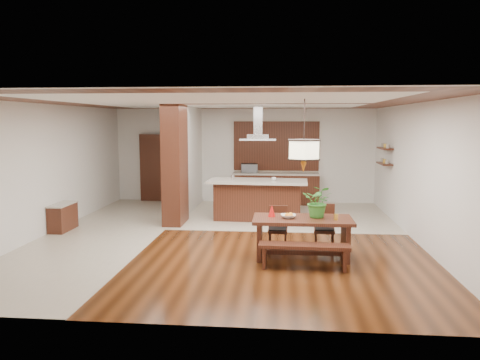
# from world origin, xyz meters

# --- Properties ---
(room_shell) EXTENTS (9.00, 9.04, 2.92)m
(room_shell) POSITION_xyz_m (0.00, 0.00, 2.06)
(room_shell) COLOR #341909
(room_shell) RESTS_ON ground
(tile_hallway) EXTENTS (2.50, 9.00, 0.01)m
(tile_hallway) POSITION_xyz_m (-2.75, 0.00, 0.01)
(tile_hallway) COLOR #C0B5A0
(tile_hallway) RESTS_ON ground
(tile_kitchen) EXTENTS (5.50, 4.00, 0.01)m
(tile_kitchen) POSITION_xyz_m (1.25, 2.50, 0.01)
(tile_kitchen) COLOR #C0B5A0
(tile_kitchen) RESTS_ON ground
(soffit_band) EXTENTS (8.00, 9.00, 0.02)m
(soffit_band) POSITION_xyz_m (0.00, 0.00, 2.88)
(soffit_band) COLOR #39190E
(soffit_band) RESTS_ON room_shell
(partition_pier) EXTENTS (0.45, 1.00, 2.90)m
(partition_pier) POSITION_xyz_m (-1.40, 1.20, 1.45)
(partition_pier) COLOR black
(partition_pier) RESTS_ON ground
(partition_stub) EXTENTS (0.18, 2.40, 2.90)m
(partition_stub) POSITION_xyz_m (-1.40, 3.30, 1.45)
(partition_stub) COLOR silver
(partition_stub) RESTS_ON ground
(hallway_console) EXTENTS (0.37, 0.88, 0.63)m
(hallway_console) POSITION_xyz_m (-3.81, 0.20, 0.32)
(hallway_console) COLOR black
(hallway_console) RESTS_ON ground
(hallway_doorway) EXTENTS (1.10, 0.20, 2.10)m
(hallway_doorway) POSITION_xyz_m (-2.70, 4.40, 1.05)
(hallway_doorway) COLOR black
(hallway_doorway) RESTS_ON ground
(rear_counter) EXTENTS (2.60, 0.62, 0.95)m
(rear_counter) POSITION_xyz_m (1.00, 4.20, 0.48)
(rear_counter) COLOR black
(rear_counter) RESTS_ON ground
(kitchen_window) EXTENTS (2.60, 0.08, 1.50)m
(kitchen_window) POSITION_xyz_m (1.00, 4.46, 1.75)
(kitchen_window) COLOR #A45C31
(kitchen_window) RESTS_ON room_shell
(shelf_lower) EXTENTS (0.26, 0.90, 0.04)m
(shelf_lower) POSITION_xyz_m (3.87, 2.60, 1.40)
(shelf_lower) COLOR black
(shelf_lower) RESTS_ON room_shell
(shelf_upper) EXTENTS (0.26, 0.90, 0.04)m
(shelf_upper) POSITION_xyz_m (3.87, 2.60, 1.80)
(shelf_upper) COLOR black
(shelf_upper) RESTS_ON room_shell
(dining_table) EXTENTS (1.81, 0.92, 0.75)m
(dining_table) POSITION_xyz_m (1.59, -1.48, 0.55)
(dining_table) COLOR black
(dining_table) RESTS_ON ground
(dining_bench) EXTENTS (1.55, 0.38, 0.43)m
(dining_bench) POSITION_xyz_m (1.59, -2.13, 0.22)
(dining_bench) COLOR black
(dining_bench) RESTS_ON ground
(dining_chair_left) EXTENTS (0.38, 0.38, 0.85)m
(dining_chair_left) POSITION_xyz_m (1.13, -0.93, 0.42)
(dining_chair_left) COLOR black
(dining_chair_left) RESTS_ON ground
(dining_chair_right) EXTENTS (0.42, 0.42, 0.90)m
(dining_chair_right) POSITION_xyz_m (2.03, -0.92, 0.45)
(dining_chair_right) COLOR black
(dining_chair_right) RESTS_ON ground
(pendant_lantern) EXTENTS (0.64, 0.64, 1.31)m
(pendant_lantern) POSITION_xyz_m (1.59, -1.48, 2.25)
(pendant_lantern) COLOR #FAF2BF
(pendant_lantern) RESTS_ON room_shell
(foliage_plant) EXTENTS (0.64, 0.59, 0.59)m
(foliage_plant) POSITION_xyz_m (1.87, -1.40, 1.05)
(foliage_plant) COLOR #327C29
(foliage_plant) RESTS_ON dining_table
(fruit_bowl) EXTENTS (0.28, 0.28, 0.07)m
(fruit_bowl) POSITION_xyz_m (1.32, -1.51, 0.78)
(fruit_bowl) COLOR beige
(fruit_bowl) RESTS_ON dining_table
(napkin_cone) EXTENTS (0.15, 0.15, 0.21)m
(napkin_cone) POSITION_xyz_m (1.02, -1.39, 0.86)
(napkin_cone) COLOR red
(napkin_cone) RESTS_ON dining_table
(gold_ornament) EXTENTS (0.10, 0.10, 0.11)m
(gold_ornament) POSITION_xyz_m (2.17, -1.59, 0.81)
(gold_ornament) COLOR gold
(gold_ornament) RESTS_ON dining_table
(kitchen_island) EXTENTS (2.53, 1.18, 1.03)m
(kitchen_island) POSITION_xyz_m (0.59, 1.83, 0.53)
(kitchen_island) COLOR black
(kitchen_island) RESTS_ON ground
(range_hood) EXTENTS (0.90, 0.55, 0.87)m
(range_hood) POSITION_xyz_m (0.59, 1.84, 2.46)
(range_hood) COLOR silver
(range_hood) RESTS_ON room_shell
(island_cup) EXTENTS (0.13, 0.13, 0.09)m
(island_cup) POSITION_xyz_m (0.99, 1.70, 1.07)
(island_cup) COLOR white
(island_cup) RESTS_ON kitchen_island
(microwave) EXTENTS (0.53, 0.40, 0.27)m
(microwave) POSITION_xyz_m (0.19, 4.17, 1.08)
(microwave) COLOR silver
(microwave) RESTS_ON rear_counter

